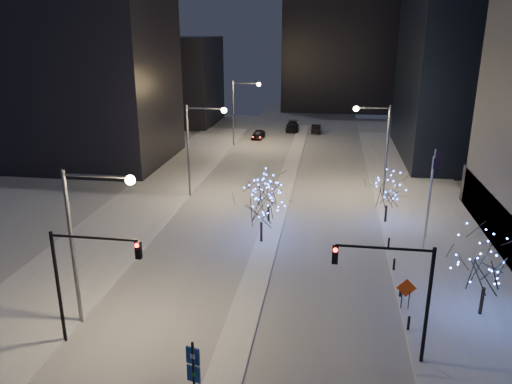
% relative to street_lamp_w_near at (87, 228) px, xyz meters
% --- Properties ---
extents(ground, '(160.00, 160.00, 0.00)m').
position_rel_street_lamp_w_near_xyz_m(ground, '(8.94, -2.00, -6.50)').
color(ground, silver).
rests_on(ground, ground).
extents(road, '(20.00, 130.00, 0.02)m').
position_rel_street_lamp_w_near_xyz_m(road, '(8.94, 33.00, -6.49)').
color(road, silver).
rests_on(road, ground).
extents(median, '(2.00, 80.00, 0.15)m').
position_rel_street_lamp_w_near_xyz_m(median, '(8.94, 28.00, -6.42)').
color(median, white).
rests_on(median, ground).
extents(east_sidewalk, '(10.00, 90.00, 0.15)m').
position_rel_street_lamp_w_near_xyz_m(east_sidewalk, '(23.94, 18.00, -6.42)').
color(east_sidewalk, white).
rests_on(east_sidewalk, ground).
extents(west_sidewalk, '(8.00, 90.00, 0.15)m').
position_rel_street_lamp_w_near_xyz_m(west_sidewalk, '(-5.06, 18.00, -6.42)').
color(west_sidewalk, white).
rests_on(west_sidewalk, ground).
extents(filler_west_near, '(22.00, 18.00, 24.00)m').
position_rel_street_lamp_w_near_xyz_m(filler_west_near, '(-19.06, 38.00, 5.50)').
color(filler_west_near, black).
rests_on(filler_west_near, ground).
extents(filler_west_far, '(18.00, 16.00, 16.00)m').
position_rel_street_lamp_w_near_xyz_m(filler_west_far, '(-17.06, 68.00, 1.50)').
color(filler_west_far, black).
rests_on(filler_west_far, ground).
extents(horizon_block, '(24.00, 14.00, 42.00)m').
position_rel_street_lamp_w_near_xyz_m(horizon_block, '(14.94, 90.00, 14.50)').
color(horizon_block, black).
rests_on(horizon_block, ground).
extents(street_lamp_w_near, '(4.40, 0.56, 10.00)m').
position_rel_street_lamp_w_near_xyz_m(street_lamp_w_near, '(0.00, 0.00, 0.00)').
color(street_lamp_w_near, '#595E66').
rests_on(street_lamp_w_near, ground).
extents(street_lamp_w_mid, '(4.40, 0.56, 10.00)m').
position_rel_street_lamp_w_near_xyz_m(street_lamp_w_mid, '(0.00, 25.00, 0.00)').
color(street_lamp_w_mid, '#595E66').
rests_on(street_lamp_w_mid, ground).
extents(street_lamp_w_far, '(4.40, 0.56, 10.00)m').
position_rel_street_lamp_w_near_xyz_m(street_lamp_w_far, '(0.00, 50.00, 0.00)').
color(street_lamp_w_far, '#595E66').
rests_on(street_lamp_w_far, ground).
extents(street_lamp_east, '(3.90, 0.56, 10.00)m').
position_rel_street_lamp_w_near_xyz_m(street_lamp_east, '(19.02, 28.00, -0.05)').
color(street_lamp_east, '#595E66').
rests_on(street_lamp_east, ground).
extents(traffic_signal_west, '(5.26, 0.43, 7.00)m').
position_rel_street_lamp_w_near_xyz_m(traffic_signal_west, '(0.50, -2.00, -1.74)').
color(traffic_signal_west, black).
rests_on(traffic_signal_west, ground).
extents(traffic_signal_east, '(5.26, 0.43, 7.00)m').
position_rel_street_lamp_w_near_xyz_m(traffic_signal_east, '(17.88, -1.00, -1.74)').
color(traffic_signal_east, black).
rests_on(traffic_signal_east, ground).
extents(flagpoles, '(1.35, 2.60, 8.00)m').
position_rel_street_lamp_w_near_xyz_m(flagpoles, '(22.30, 15.25, -1.70)').
color(flagpoles, silver).
rests_on(flagpoles, east_sidewalk).
extents(bollards, '(0.16, 12.16, 0.90)m').
position_rel_street_lamp_w_near_xyz_m(bollards, '(19.14, 8.00, -5.90)').
color(bollards, black).
rests_on(bollards, east_sidewalk).
extents(car_near, '(2.06, 4.44, 1.47)m').
position_rel_street_lamp_w_near_xyz_m(car_near, '(2.04, 55.55, -5.76)').
color(car_near, black).
rests_on(car_near, ground).
extents(car_mid, '(1.59, 4.46, 1.46)m').
position_rel_street_lamp_w_near_xyz_m(car_mid, '(11.39, 62.22, -5.77)').
color(car_mid, black).
rests_on(car_mid, ground).
extents(car_far, '(2.45, 5.57, 1.59)m').
position_rel_street_lamp_w_near_xyz_m(car_far, '(7.11, 63.03, -5.70)').
color(car_far, black).
rests_on(car_far, ground).
extents(holiday_tree_median_near, '(5.48, 5.48, 5.53)m').
position_rel_street_lamp_w_near_xyz_m(holiday_tree_median_near, '(8.44, 13.77, -2.89)').
color(holiday_tree_median_near, black).
rests_on(holiday_tree_median_near, median).
extents(holiday_tree_median_far, '(3.98, 3.98, 4.73)m').
position_rel_street_lamp_w_near_xyz_m(holiday_tree_median_far, '(8.44, 18.61, -3.28)').
color(holiday_tree_median_far, black).
rests_on(holiday_tree_median_far, median).
extents(holiday_tree_plaza_near, '(5.58, 5.58, 5.80)m').
position_rel_street_lamp_w_near_xyz_m(holiday_tree_plaza_near, '(23.96, 4.54, -2.70)').
color(holiday_tree_plaza_near, black).
rests_on(holiday_tree_plaza_near, east_sidewalk).
extents(holiday_tree_plaza_far, '(4.74, 4.74, 4.65)m').
position_rel_street_lamp_w_near_xyz_m(holiday_tree_plaza_far, '(19.44, 20.10, -3.38)').
color(holiday_tree_plaza_far, black).
rests_on(holiday_tree_plaza_far, east_sidewalk).
extents(wayfinding_sign, '(0.69, 0.25, 3.90)m').
position_rel_street_lamp_w_near_xyz_m(wayfinding_sign, '(8.06, -6.39, -4.11)').
color(wayfinding_sign, black).
rests_on(wayfinding_sign, ground).
extents(construction_sign, '(1.30, 0.12, 2.14)m').
position_rel_street_lamp_w_near_xyz_m(construction_sign, '(19.24, 4.49, -5.06)').
color(construction_sign, black).
rests_on(construction_sign, east_sidewalk).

